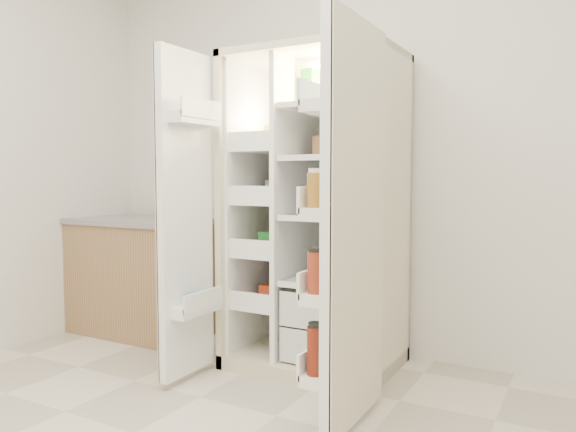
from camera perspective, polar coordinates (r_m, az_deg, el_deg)
The scene contains 5 objects.
wall_back at distance 3.45m, azimuth 8.22°, elevation 8.24°, with size 4.00×0.02×2.70m, color white.
refrigerator at distance 3.20m, azimuth 3.61°, elevation -2.27°, with size 0.92×0.70×1.80m.
freezer_door at distance 2.95m, azimuth -10.62°, elevation 0.01°, with size 0.15×0.40×1.72m.
fridge_door at distance 2.36m, azimuth 6.53°, elevation -1.58°, with size 0.17×0.58×1.72m.
kitchen_counter at distance 4.05m, azimuth -15.68°, elevation -5.90°, with size 1.11×0.59×0.81m.
Camera 1 is at (1.23, -1.21, 1.10)m, focal length 34.00 mm.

